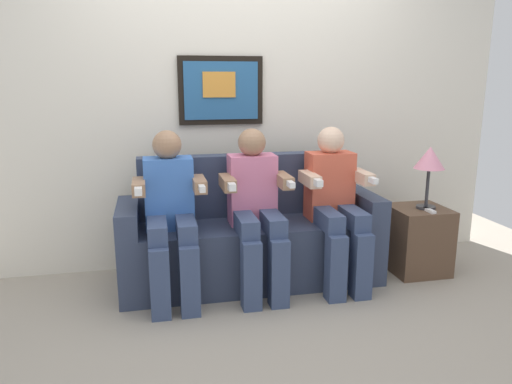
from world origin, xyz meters
The scene contains 9 objects.
ground_plane centered at (0.00, 0.00, 0.00)m, with size 5.50×5.50×0.00m, color #9E9384.
back_wall_assembly centered at (0.00, 0.76, 1.30)m, with size 4.23×0.10×2.60m.
couch centered at (0.00, 0.33, 0.31)m, with size 1.83×0.58×0.90m.
person_on_left centered at (-0.57, 0.16, 0.61)m, with size 0.46×0.56×1.11m.
person_in_middle centered at (0.00, 0.16, 0.61)m, with size 0.46×0.56×1.11m.
person_on_right centered at (0.57, 0.16, 0.61)m, with size 0.46×0.56×1.11m.
side_table_right centered at (1.27, 0.22, 0.25)m, with size 0.40×0.40×0.50m.
table_lamp centered at (1.30, 0.19, 0.86)m, with size 0.22×0.22×0.46m.
spare_remote_on_table centered at (1.27, 0.11, 0.51)m, with size 0.04×0.13×0.02m, color white.
Camera 1 is at (-0.67, -2.91, 1.43)m, focal length 33.85 mm.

